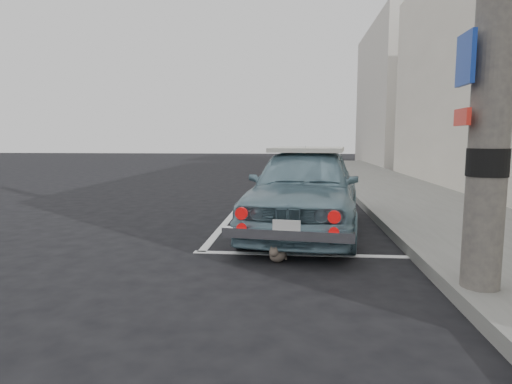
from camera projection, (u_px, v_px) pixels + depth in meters
ground at (271, 245)px, 6.13m from camera, size 80.00×80.00×0.00m
sidewalk at (451, 218)px, 7.81m from camera, size 2.80×40.00×0.15m
building_far at (399, 96)px, 24.84m from camera, size 3.50×10.00×8.00m
pline_rear at (306, 255)px, 5.59m from camera, size 3.00×0.12×0.01m
pline_front at (300, 191)px, 12.51m from camera, size 3.00×0.12×0.01m
pline_side at (237, 210)px, 9.18m from camera, size 0.12×7.00×0.01m
retro_coupe at (305, 188)px, 6.99m from camera, size 2.19×4.33×1.41m
cat at (278, 254)px, 5.26m from camera, size 0.28×0.40×0.23m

